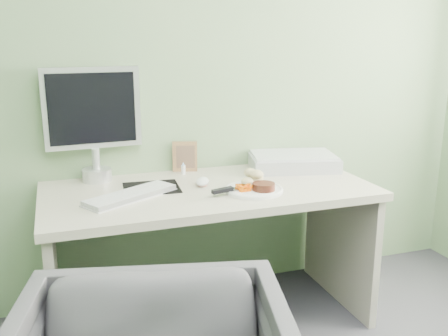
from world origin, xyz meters
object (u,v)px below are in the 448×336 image
object	(u,v)px
monitor	(93,118)
scanner	(293,162)
desk	(209,222)
plate	(254,190)

from	to	relation	value
monitor	scanner	bearing A→B (deg)	-9.74
desk	scanner	world-z (taller)	scanner
desk	plate	bearing A→B (deg)	-36.51
plate	scanner	distance (m)	0.50
plate	monitor	xyz separation A→B (m)	(-0.69, 0.45, 0.32)
plate	scanner	xyz separation A→B (m)	(0.37, 0.33, 0.03)
monitor	plate	bearing A→B (deg)	-36.57
desk	plate	distance (m)	0.30
desk	plate	world-z (taller)	plate
scanner	monitor	size ratio (longest dim) A/B	0.82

